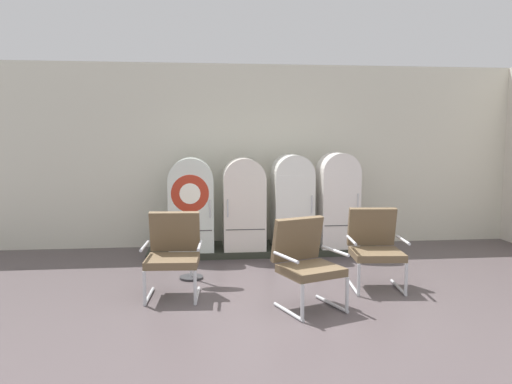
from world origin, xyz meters
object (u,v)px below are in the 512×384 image
Objects in this scene: sign_stand at (191,226)px; refrigerator_1 at (244,201)px; refrigerator_0 at (191,201)px; armchair_left at (173,251)px; armchair_center at (306,259)px; armchair_right at (375,245)px; refrigerator_2 at (292,198)px; refrigerator_3 at (338,197)px.

refrigerator_1 is at bearing 58.78° from sign_stand.
refrigerator_0 is 0.85m from refrigerator_1.
refrigerator_0 is 2.05m from armchair_left.
armchair_right is at bearing 32.12° from armchair_center.
refrigerator_2 is 2.67m from armchair_center.
refrigerator_3 reaches higher than sign_stand.
refrigerator_1 is at bearing 127.72° from armchair_right.
refrigerator_0 is at bearing 179.54° from refrigerator_3.
sign_stand is (-1.32, 1.25, 0.18)m from armchair_center.
armchair_right is (2.55, 0.06, 0.00)m from armchair_left.
refrigerator_0 reaches higher than armchair_right.
refrigerator_1 is 1.61m from sign_stand.
sign_stand is at bearing 136.46° from armchair_center.
refrigerator_2 is 1.52× the size of armchair_center.
refrigerator_3 is 3.29m from armchair_left.
armchair_center is 0.71× the size of sign_stand.
refrigerator_3 reaches higher than refrigerator_1.
refrigerator_3 is at bearing -1.41° from refrigerator_1.
sign_stand is (-1.64, -1.37, -0.19)m from refrigerator_2.
refrigerator_0 is 1.66m from refrigerator_2.
armchair_left is 0.71× the size of sign_stand.
refrigerator_3 reaches higher than armchair_center.
refrigerator_0 is 3.10m from armchair_right.
refrigerator_2 is 1.52× the size of armchair_left.
refrigerator_0 is at bearing 85.07° from armchair_left.
sign_stand is at bearing -89.20° from refrigerator_0.
refrigerator_1 is 0.97× the size of refrigerator_2.
refrigerator_0 is at bearing 117.19° from armchair_center.
refrigerator_3 is at bearing 37.61° from armchair_left.
sign_stand is at bearing 165.66° from armchair_right.
refrigerator_0 is at bearing -178.72° from refrigerator_1.
refrigerator_1 is at bearing 100.55° from armchair_center.
refrigerator_3 is 2.75m from sign_stand.
refrigerator_1 is 0.81m from refrigerator_2.
refrigerator_3 is (0.76, -0.04, 0.02)m from refrigerator_2.
refrigerator_1 is 1.57m from refrigerator_3.
armchair_center is (-0.32, -2.63, -0.36)m from refrigerator_2.
armchair_left is 0.71m from sign_stand.
refrigerator_2 reaches higher than refrigerator_0.
refrigerator_0 is at bearing 90.80° from sign_stand.
refrigerator_1 is 2.69m from armchair_center.
armchair_right is at bearing -91.10° from refrigerator_3.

